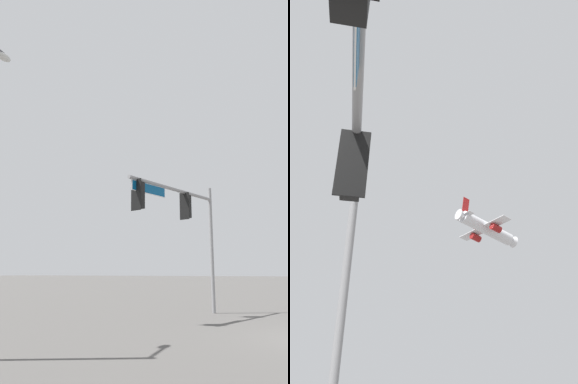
# 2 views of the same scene
# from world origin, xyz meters

# --- Properties ---
(signal_pole_near) EXTENTS (6.23, 1.79, 6.34)m
(signal_pole_near) POSITION_xyz_m (-3.26, -6.37, 4.73)
(signal_pole_near) COLOR gray
(signal_pole_near) RESTS_ON ground_plane
(airplane) EXTENTS (23.65, 26.35, 14.01)m
(airplane) POSITION_xyz_m (-99.49, 61.49, 52.87)
(airplane) COLOR silver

